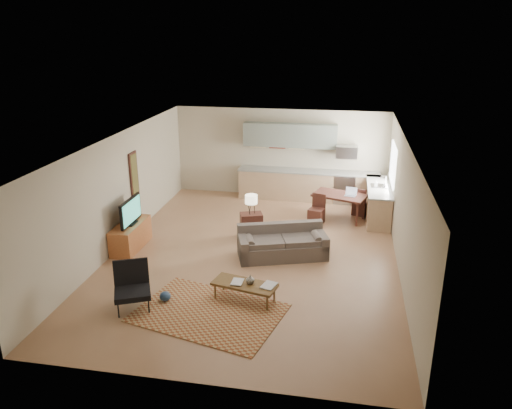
% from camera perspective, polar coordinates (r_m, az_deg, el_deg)
% --- Properties ---
extents(room, '(9.00, 9.00, 9.00)m').
position_cam_1_polar(room, '(11.15, -0.28, 0.45)').
color(room, '#956848').
rests_on(room, ground).
extents(kitchen_counter_back, '(4.26, 0.64, 0.92)m').
position_cam_1_polar(kitchen_counter_back, '(15.27, 5.95, 2.20)').
color(kitchen_counter_back, tan).
rests_on(kitchen_counter_back, ground).
extents(kitchen_counter_right, '(0.64, 2.26, 0.92)m').
position_cam_1_polar(kitchen_counter_right, '(14.14, 13.77, 0.28)').
color(kitchen_counter_right, tan).
rests_on(kitchen_counter_right, ground).
extents(kitchen_range, '(0.62, 0.62, 0.90)m').
position_cam_1_polar(kitchen_range, '(15.23, 10.08, 1.91)').
color(kitchen_range, '#A5A8AD').
rests_on(kitchen_range, ground).
extents(kitchen_microwave, '(0.62, 0.40, 0.35)m').
position_cam_1_polar(kitchen_microwave, '(14.96, 10.33, 5.95)').
color(kitchen_microwave, '#A5A8AD').
rests_on(kitchen_microwave, room).
extents(upper_cabinets, '(2.80, 0.34, 0.70)m').
position_cam_1_polar(upper_cabinets, '(15.09, 3.91, 7.90)').
color(upper_cabinets, gray).
rests_on(upper_cabinets, room).
extents(window_right, '(0.02, 1.40, 1.05)m').
position_cam_1_polar(window_right, '(13.85, 15.38, 4.46)').
color(window_right, white).
rests_on(window_right, room).
extents(wall_art_left, '(0.06, 0.42, 1.10)m').
position_cam_1_polar(wall_art_left, '(12.85, -13.75, 3.44)').
color(wall_art_left, brown).
rests_on(wall_art_left, room).
extents(triptych, '(1.70, 0.04, 0.50)m').
position_cam_1_polar(triptych, '(15.31, 2.45, 7.34)').
color(triptych, beige).
rests_on(triptych, room).
extents(rug, '(2.98, 2.39, 0.02)m').
position_cam_1_polar(rug, '(9.52, -5.43, -12.21)').
color(rug, brown).
rests_on(rug, floor).
extents(sofa, '(2.28, 1.53, 0.73)m').
position_cam_1_polar(sofa, '(11.46, 3.05, -4.33)').
color(sofa, '#574D46').
rests_on(sofa, floor).
extents(coffee_table, '(1.33, 0.77, 0.38)m').
position_cam_1_polar(coffee_table, '(9.78, -1.32, -9.95)').
color(coffee_table, '#503617').
rests_on(coffee_table, floor).
extents(book_a, '(0.23, 0.31, 0.03)m').
position_cam_1_polar(book_a, '(9.74, -2.79, -8.77)').
color(book_a, maroon).
rests_on(book_a, coffee_table).
extents(book_b, '(0.43, 0.47, 0.03)m').
position_cam_1_polar(book_b, '(9.65, 0.83, -9.07)').
color(book_b, navy).
rests_on(book_b, coffee_table).
extents(vase, '(0.22, 0.22, 0.17)m').
position_cam_1_polar(vase, '(9.66, -0.66, -8.54)').
color(vase, black).
rests_on(vase, coffee_table).
extents(armchair, '(1.01, 1.01, 0.87)m').
position_cam_1_polar(armchair, '(9.70, -13.97, -9.22)').
color(armchair, black).
rests_on(armchair, floor).
extents(tv_credenza, '(0.52, 1.35, 0.62)m').
position_cam_1_polar(tv_credenza, '(12.29, -14.13, -3.48)').
color(tv_credenza, '#9C542C').
rests_on(tv_credenza, floor).
extents(tv, '(0.10, 1.04, 0.62)m').
position_cam_1_polar(tv, '(12.04, -14.15, -0.77)').
color(tv, black).
rests_on(tv, tv_credenza).
extents(console_table, '(0.63, 0.52, 0.63)m').
position_cam_1_polar(console_table, '(12.52, -0.54, -2.39)').
color(console_table, '#3B1C17').
rests_on(console_table, floor).
extents(table_lamp, '(0.36, 0.36, 0.51)m').
position_cam_1_polar(table_lamp, '(12.32, -0.55, 0.05)').
color(table_lamp, beige).
rests_on(table_lamp, console_table).
extents(dining_table, '(1.58, 1.20, 0.71)m').
position_cam_1_polar(dining_table, '(13.89, 9.47, -0.23)').
color(dining_table, '#3B1C17').
rests_on(dining_table, floor).
extents(dining_chair_near, '(0.48, 0.49, 0.79)m').
position_cam_1_polar(dining_chair_near, '(13.47, 6.93, -0.54)').
color(dining_chair_near, '#3B1C17').
rests_on(dining_chair_near, floor).
extents(dining_chair_far, '(0.49, 0.50, 0.80)m').
position_cam_1_polar(dining_chair_far, '(14.30, 11.88, 0.40)').
color(dining_chair_far, '#3B1C17').
rests_on(dining_chair_far, floor).
extents(laptop, '(0.34, 0.29, 0.22)m').
position_cam_1_polar(laptop, '(13.65, 10.74, 1.40)').
color(laptop, '#A5A8AD').
rests_on(laptop, dining_table).
extents(soap_bottle, '(0.10, 0.10, 0.19)m').
position_cam_1_polar(soap_bottle, '(13.87, 13.56, 2.34)').
color(soap_bottle, beige).
rests_on(soap_bottle, kitchen_counter_right).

